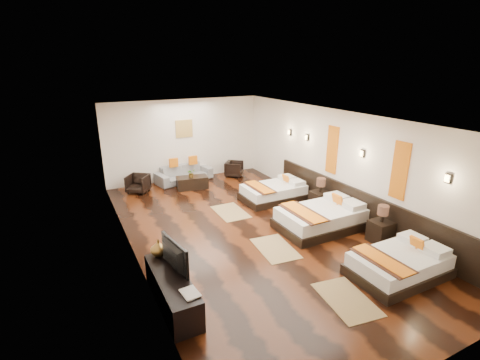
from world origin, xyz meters
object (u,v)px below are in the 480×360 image
tv (170,256)px  figurine (159,248)px  bed_mid (322,218)px  bed_far (274,192)px  bed_near (400,264)px  sofa (184,173)px  nightstand_a (381,229)px  armchair_right (234,169)px  coffee_table (192,182)px  armchair_left (138,184)px  tv_console (172,290)px  table_plant (191,173)px  book (183,296)px  nightstand_b (320,198)px

tv → figurine: bearing=-4.4°
bed_mid → bed_far: bed_mid is taller
bed_near → sofa: size_ratio=0.96×
nightstand_a → armchair_right: (-0.80, 6.02, -0.04)m
nightstand_a → coffee_table: nightstand_a is taller
sofa → armchair_left: (-1.66, -0.39, 0.00)m
tv_console → table_plant: table_plant is taller
bed_near → coffee_table: bearing=105.8°
armchair_right → sofa: bearing=120.7°
tv → book: tv is taller
bed_mid → coffee_table: (-1.87, 4.29, -0.08)m
bed_near → nightstand_b: nightstand_b is taller
armchair_right → tv_console: bearing=-175.2°
tv → figurine: size_ratio=2.95×
bed_far → nightstand_a: bearing=-77.5°
bed_far → tv: bearing=-142.6°
bed_far → nightstand_b: size_ratio=2.04×
bed_far → armchair_right: (-0.05, 2.64, 0.03)m
tv → book: bearing=167.1°
tv_console → table_plant: (2.29, 5.42, 0.27)m
table_plant → figurine: bearing=-116.2°
tv_console → armchair_right: size_ratio=2.97×
bed_mid → coffee_table: 4.68m
sofa → armchair_left: 1.71m
book → tv_console: bearing=90.0°
nightstand_a → table_plant: bearing=116.1°
nightstand_b → table_plant: bearing=129.2°
bed_far → bed_near: bearing=-90.0°
bed_mid → nightstand_a: nightstand_a is taller
bed_mid → figurine: bearing=-174.7°
coffee_table → book: bearing=-111.0°
book → table_plant: 6.45m
tv_console → sofa: (2.32, 6.28, 0.01)m
coffee_table → nightstand_b: bearing=-51.5°
armchair_right → table_plant: bearing=147.0°
nightstand_b → tv: bearing=-158.2°
book → nightstand_a: bearing=6.9°
tv_console → table_plant: 5.88m
book → armchair_right: 7.81m
nightstand_a → tv: (-4.89, 0.21, 0.50)m
nightstand_a → book: size_ratio=2.70×
bed_near → armchair_right: (-0.05, 7.17, 0.03)m
tv_console → coffee_table: (2.32, 5.45, -0.08)m
nightstand_a → nightstand_b: 2.17m
armchair_left → tv: bearing=-58.9°
nightstand_b → sofa: bearing=122.4°
tv_console → armchair_left: size_ratio=2.82×
bed_mid → tv_console: bearing=-164.5°
bed_near → nightstand_a: bearing=57.0°
bed_far → nightstand_b: 1.43m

